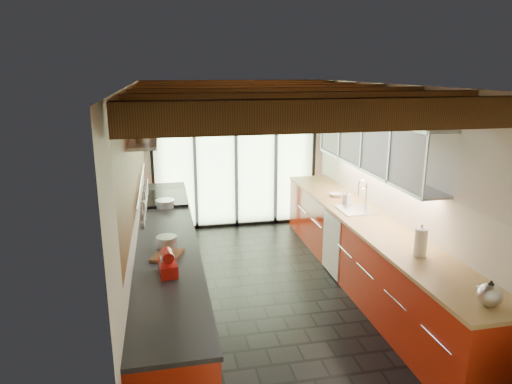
% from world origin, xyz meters
% --- Properties ---
extents(ground, '(5.50, 5.50, 0.00)m').
position_xyz_m(ground, '(0.00, 0.00, 0.00)').
color(ground, black).
rests_on(ground, ground).
extents(room_shell, '(5.50, 5.50, 5.50)m').
position_xyz_m(room_shell, '(0.00, 0.00, 1.65)').
color(room_shell, silver).
rests_on(room_shell, ground).
extents(ceiling_beams, '(3.14, 5.06, 4.90)m').
position_xyz_m(ceiling_beams, '(-0.00, 0.38, 2.46)').
color(ceiling_beams, '#593316').
rests_on(ceiling_beams, ground).
extents(glass_door, '(2.95, 0.10, 2.90)m').
position_xyz_m(glass_door, '(0.00, 2.69, 1.66)').
color(glass_door, '#C6EAAD').
rests_on(glass_door, ground).
extents(left_counter, '(0.68, 5.00, 0.92)m').
position_xyz_m(left_counter, '(-1.28, 0.00, 0.46)').
color(left_counter, '#AA250F').
rests_on(left_counter, ground).
extents(range_stove, '(0.66, 0.90, 0.97)m').
position_xyz_m(range_stove, '(-1.28, 1.45, 0.47)').
color(range_stove, silver).
rests_on(range_stove, ground).
extents(right_counter, '(0.68, 5.00, 0.92)m').
position_xyz_m(right_counter, '(1.27, 0.00, 0.46)').
color(right_counter, '#AA250F').
rests_on(right_counter, ground).
extents(sink_assembly, '(0.45, 0.52, 0.43)m').
position_xyz_m(sink_assembly, '(1.29, 0.40, 0.96)').
color(sink_assembly, silver).
rests_on(sink_assembly, right_counter).
extents(upper_cabinets_right, '(0.34, 3.00, 3.00)m').
position_xyz_m(upper_cabinets_right, '(1.43, 0.30, 1.85)').
color(upper_cabinets_right, silver).
rests_on(upper_cabinets_right, ground).
extents(left_wall_fixtures, '(0.28, 2.60, 0.96)m').
position_xyz_m(left_wall_fixtures, '(-1.47, 0.18, 1.85)').
color(left_wall_fixtures, silver).
rests_on(left_wall_fixtures, ground).
extents(stand_mixer, '(0.19, 0.29, 0.25)m').
position_xyz_m(stand_mixer, '(-1.27, -1.12, 1.02)').
color(stand_mixer, red).
rests_on(stand_mixer, left_counter).
extents(pot_large, '(0.26, 0.26, 0.14)m').
position_xyz_m(pot_large, '(-1.27, -0.50, 0.99)').
color(pot_large, silver).
rests_on(pot_large, left_counter).
extents(pot_small, '(0.28, 0.28, 0.10)m').
position_xyz_m(pot_small, '(-1.27, 1.07, 0.97)').
color(pot_small, silver).
rests_on(pot_small, left_counter).
extents(cutting_board, '(0.36, 0.42, 0.03)m').
position_xyz_m(cutting_board, '(-1.27, -0.71, 0.93)').
color(cutting_board, brown).
rests_on(cutting_board, left_counter).
extents(kettle, '(0.25, 0.27, 0.23)m').
position_xyz_m(kettle, '(1.27, -2.25, 1.02)').
color(kettle, silver).
rests_on(kettle, right_counter).
extents(paper_towel, '(0.16, 0.16, 0.35)m').
position_xyz_m(paper_towel, '(1.27, -1.21, 1.07)').
color(paper_towel, white).
rests_on(paper_towel, right_counter).
extents(soap_bottle, '(0.12, 0.12, 0.20)m').
position_xyz_m(soap_bottle, '(1.27, 0.70, 1.02)').
color(soap_bottle, silver).
rests_on(soap_bottle, right_counter).
extents(bowl, '(0.23, 0.23, 0.05)m').
position_xyz_m(bowl, '(1.27, 1.11, 0.94)').
color(bowl, silver).
rests_on(bowl, right_counter).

